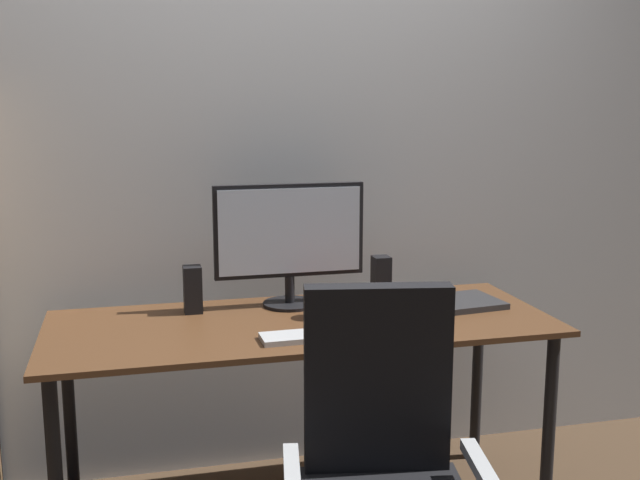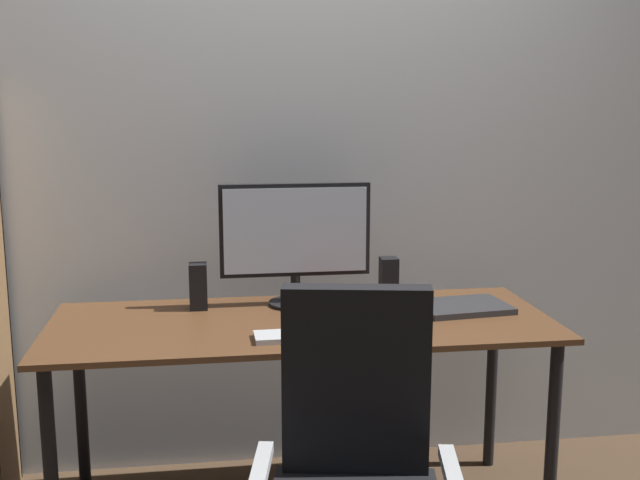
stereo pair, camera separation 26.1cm
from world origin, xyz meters
name	(u,v)px [view 2 (the right image)]	position (x,y,z in m)	size (l,w,h in m)	color
back_wall	(286,148)	(0.00, 0.51, 1.30)	(6.40, 0.10, 2.60)	silver
desk	(302,342)	(0.00, 0.00, 0.66)	(1.74, 0.69, 0.74)	#56351E
monitor	(295,236)	(0.00, 0.20, 1.00)	(0.55, 0.20, 0.45)	black
keyboard	(299,336)	(-0.03, -0.20, 0.75)	(0.29, 0.11, 0.02)	#B7BABC
mouse	(361,329)	(0.17, -0.18, 0.76)	(0.06, 0.10, 0.03)	black
coffee_mug	(325,304)	(0.08, 0.02, 0.79)	(0.10, 0.09, 0.09)	#B72D28
laptop	(463,307)	(0.60, 0.05, 0.75)	(0.32, 0.23, 0.02)	#2D2D30
speaker_left	(198,286)	(-0.36, 0.19, 0.82)	(0.06, 0.07, 0.17)	black
speaker_right	(389,280)	(0.35, 0.19, 0.82)	(0.06, 0.07, 0.17)	black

